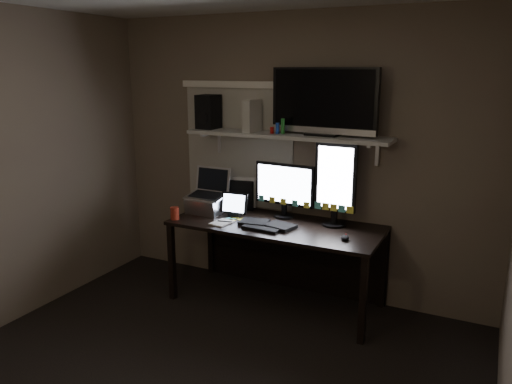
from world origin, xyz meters
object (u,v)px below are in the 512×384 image
Objects in this scene: desk at (281,239)px; tv at (324,102)px; keyboard at (267,224)px; mouse at (345,238)px; monitor_portrait at (335,184)px; game_console at (252,116)px; speaker at (208,112)px; monitor_landscape at (284,190)px; cup at (175,213)px; laptop at (206,191)px; tablet at (235,204)px.

desk is 1.97× the size of tv.
mouse is (0.69, -0.05, 0.00)m from keyboard.
monitor_portrait is 2.56× the size of game_console.
game_console reaches higher than desk.
monitor_landscape is at bearing -0.02° from speaker.
desk is 0.29m from keyboard.
monitor_portrait reaches higher than monitor_landscape.
monitor_portrait is 0.94m from game_console.
speaker reaches higher than monitor_landscape.
cup is at bearing 167.49° from mouse.
laptop is (-1.17, -0.15, -0.16)m from monitor_portrait.
cup is at bearing -152.87° from tv.
speaker is at bearing 112.04° from laptop.
monitor_portrait is at bearing 6.18° from tablet.
laptop is at bearing 155.25° from mouse.
laptop is at bearing -160.49° from monitor_landscape.
monitor_landscape reaches higher than cup.
tv is 1.11m from speaker.
speaker is at bearing 161.02° from keyboard.
cup reaches higher than keyboard.
tv is 2.97× the size of speaker.
laptop is at bearing 65.29° from cup.
laptop is at bearing -172.64° from desk.
monitor_portrait is at bearing 0.71° from monitor_landscape.
cup is (-0.85, -0.40, 0.23)m from desk.
tablet reaches higher than mouse.
game_console is at bearing 168.98° from desk.
tablet is at bearing 152.76° from mouse.
monitor_landscape is at bearing 30.23° from cup.
keyboard reaches higher than desk.
keyboard is (-0.03, -0.30, -0.23)m from monitor_landscape.
keyboard is at bearing -147.84° from monitor_portrait.
speaker is at bearing -176.03° from tv.
cup is (-0.84, -0.49, -0.19)m from monitor_landscape.
tv is (-0.33, 0.36, 1.01)m from mouse.
speaker is (-1.44, 0.36, 0.89)m from mouse.
monitor_landscape is 0.62× the size of tv.
tablet reaches higher than cup.
laptop is (-0.71, -0.09, 0.38)m from desk.
tv is at bearing 10.88° from tablet.
tablet is (-0.41, -0.17, -0.14)m from monitor_landscape.
monitor_landscape is 5.73× the size of mouse.
desk is at bearing 140.41° from mouse.
tablet is 0.80m from game_console.
laptop is 1.44× the size of game_console.
mouse is 0.35× the size of game_console.
tablet is 0.27× the size of tv.
monitor_landscape is 0.72m from laptop.
laptop is 0.44× the size of tv.
monitor_landscape is 5.15× the size of cup.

